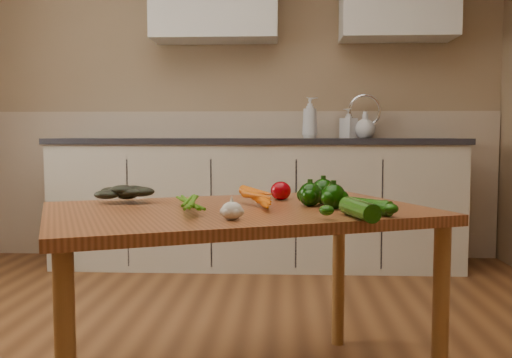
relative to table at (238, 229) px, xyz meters
The scene contains 17 objects.
room 0.70m from the table, 163.66° to the left, with size 4.04×5.04×2.64m.
counter_run 2.09m from the table, 90.88° to the left, with size 2.84×0.64×1.14m.
table is the anchor object (origin of this frame).
soap_bottle_a 2.24m from the table, 81.11° to the left, with size 0.11×0.11×0.29m, color silver.
soap_bottle_b 2.38m from the table, 74.55° to the left, with size 0.10×0.10×0.22m, color silver.
soap_bottle_c 2.41m from the table, 71.76° to the left, with size 0.15×0.15×0.19m, color silver.
carrot_bunch 0.11m from the table, 90.61° to the right, with size 0.23×0.18×0.06m, color #D85C05, non-canonical shape.
leafy_greens 0.47m from the table, 163.72° to the left, with size 0.18×0.16×0.09m, color black, non-canonical shape.
garlic_bulb 0.30m from the table, 88.88° to the right, with size 0.06×0.06×0.05m, color beige.
pepper_a 0.28m from the table, 14.26° to the left, with size 0.08×0.08×0.08m, color #0A3102.
pepper_b 0.35m from the table, 23.53° to the left, with size 0.09×0.09×0.09m, color #0A3102.
pepper_c 0.35m from the table, ahead, with size 0.08×0.08×0.08m, color #0A3102.
tomato_a 0.30m from the table, 58.81° to the left, with size 0.08×0.08×0.07m, color #8C020A.
tomato_b 0.33m from the table, 63.43° to the left, with size 0.06×0.06×0.06m, color #D74D05.
tomato_c 0.40m from the table, 38.34° to the left, with size 0.07×0.07×0.06m, color #D74D05.
zucchini_a 0.45m from the table, 16.74° to the right, with size 0.05×0.05×0.17m, color #114006.
zucchini_b 0.46m from the table, 31.65° to the right, with size 0.06×0.06×0.20m, color #114006.
Camera 1 is at (0.40, -1.83, 0.92)m, focal length 40.00 mm.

